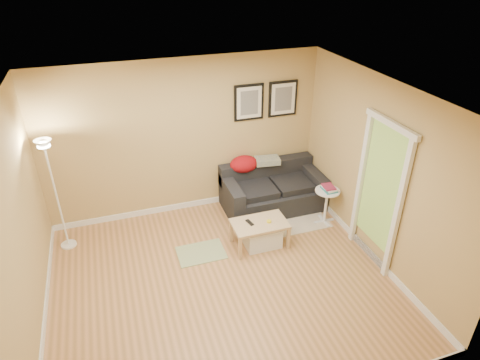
# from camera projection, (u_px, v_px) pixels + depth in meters

# --- Properties ---
(floor) EXTENTS (4.50, 4.50, 0.00)m
(floor) POSITION_uv_depth(u_px,v_px,m) (222.00, 282.00, 5.70)
(floor) COLOR #BA814F
(floor) RESTS_ON ground
(ceiling) EXTENTS (4.50, 4.50, 0.00)m
(ceiling) POSITION_uv_depth(u_px,v_px,m) (216.00, 98.00, 4.42)
(ceiling) COLOR white
(ceiling) RESTS_ON wall_back
(wall_back) EXTENTS (4.50, 0.00, 4.50)m
(wall_back) POSITION_uv_depth(u_px,v_px,m) (185.00, 139.00, 6.71)
(wall_back) COLOR tan
(wall_back) RESTS_ON ground
(wall_front) EXTENTS (4.50, 0.00, 4.50)m
(wall_front) POSITION_uv_depth(u_px,v_px,m) (287.00, 326.00, 3.41)
(wall_front) COLOR tan
(wall_front) RESTS_ON ground
(wall_left) EXTENTS (0.00, 4.00, 4.00)m
(wall_left) POSITION_uv_depth(u_px,v_px,m) (17.00, 238.00, 4.43)
(wall_left) COLOR tan
(wall_left) RESTS_ON ground
(wall_right) EXTENTS (0.00, 4.00, 4.00)m
(wall_right) POSITION_uv_depth(u_px,v_px,m) (378.00, 174.00, 5.69)
(wall_right) COLOR tan
(wall_right) RESTS_ON ground
(baseboard_back) EXTENTS (4.50, 0.02, 0.10)m
(baseboard_back) POSITION_uv_depth(u_px,v_px,m) (190.00, 204.00, 7.32)
(baseboard_back) COLOR white
(baseboard_back) RESTS_ON ground
(baseboard_left) EXTENTS (0.02, 4.00, 0.10)m
(baseboard_left) POSITION_uv_depth(u_px,v_px,m) (45.00, 320.00, 5.05)
(baseboard_left) COLOR white
(baseboard_left) RESTS_ON ground
(baseboard_right) EXTENTS (0.02, 4.00, 0.10)m
(baseboard_right) POSITION_uv_depth(u_px,v_px,m) (364.00, 246.00, 6.30)
(baseboard_right) COLOR white
(baseboard_right) RESTS_ON ground
(sofa) EXTENTS (1.70, 0.90, 0.75)m
(sofa) POSITION_uv_depth(u_px,v_px,m) (273.00, 188.00, 7.16)
(sofa) COLOR black
(sofa) RESTS_ON ground
(red_throw) EXTENTS (0.48, 0.36, 0.28)m
(red_throw) POSITION_uv_depth(u_px,v_px,m) (244.00, 164.00, 7.09)
(red_throw) COLOR maroon
(red_throw) RESTS_ON sofa
(plaid_throw) EXTENTS (0.45, 0.32, 0.10)m
(plaid_throw) POSITION_uv_depth(u_px,v_px,m) (267.00, 161.00, 7.19)
(plaid_throw) COLOR #C4C072
(plaid_throw) RESTS_ON sofa
(framed_print_left) EXTENTS (0.50, 0.04, 0.60)m
(framed_print_left) POSITION_uv_depth(u_px,v_px,m) (249.00, 102.00, 6.75)
(framed_print_left) COLOR black
(framed_print_left) RESTS_ON wall_back
(framed_print_right) EXTENTS (0.50, 0.04, 0.60)m
(framed_print_right) POSITION_uv_depth(u_px,v_px,m) (283.00, 99.00, 6.91)
(framed_print_right) COLOR black
(framed_print_right) RESTS_ON wall_back
(area_rug) EXTENTS (1.25, 0.85, 0.01)m
(area_rug) POSITION_uv_depth(u_px,v_px,m) (288.00, 219.00, 6.99)
(area_rug) COLOR beige
(area_rug) RESTS_ON ground
(green_runner) EXTENTS (0.70, 0.50, 0.01)m
(green_runner) POSITION_uv_depth(u_px,v_px,m) (201.00, 253.00, 6.23)
(green_runner) COLOR #668C4C
(green_runner) RESTS_ON ground
(coffee_table) EXTENTS (0.95, 0.75, 0.41)m
(coffee_table) POSITION_uv_depth(u_px,v_px,m) (259.00, 234.00, 6.31)
(coffee_table) COLOR tan
(coffee_table) RESTS_ON ground
(remote_control) EXTENTS (0.09, 0.17, 0.02)m
(remote_control) POSITION_uv_depth(u_px,v_px,m) (250.00, 222.00, 6.19)
(remote_control) COLOR black
(remote_control) RESTS_ON coffee_table
(tape_roll) EXTENTS (0.07, 0.07, 0.03)m
(tape_roll) POSITION_uv_depth(u_px,v_px,m) (269.00, 221.00, 6.21)
(tape_roll) COLOR yellow
(tape_roll) RESTS_ON coffee_table
(storage_bin) EXTENTS (0.55, 0.40, 0.34)m
(storage_bin) POSITION_uv_depth(u_px,v_px,m) (262.00, 236.00, 6.33)
(storage_bin) COLOR white
(storage_bin) RESTS_ON ground
(side_table) EXTENTS (0.40, 0.40, 0.61)m
(side_table) POSITION_uv_depth(u_px,v_px,m) (326.00, 206.00, 6.79)
(side_table) COLOR white
(side_table) RESTS_ON ground
(book_stack) EXTENTS (0.24, 0.29, 0.08)m
(book_stack) POSITION_uv_depth(u_px,v_px,m) (329.00, 188.00, 6.63)
(book_stack) COLOR teal
(book_stack) RESTS_ON side_table
(floor_lamp) EXTENTS (0.23, 0.23, 1.77)m
(floor_lamp) POSITION_uv_depth(u_px,v_px,m) (57.00, 199.00, 5.98)
(floor_lamp) COLOR white
(floor_lamp) RESTS_ON ground
(doorway) EXTENTS (0.12, 1.01, 2.13)m
(doorway) POSITION_uv_depth(u_px,v_px,m) (378.00, 197.00, 5.68)
(doorway) COLOR white
(doorway) RESTS_ON ground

